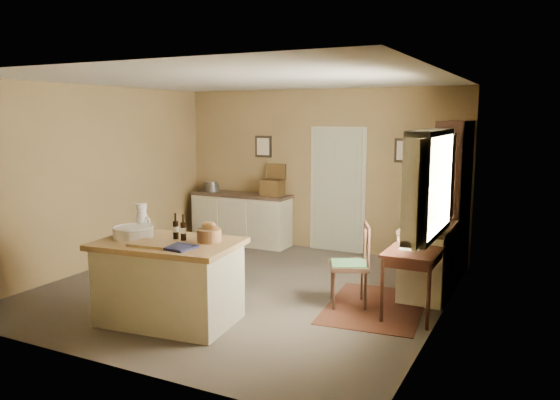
# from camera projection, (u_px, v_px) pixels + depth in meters

# --- Properties ---
(ground) EXTENTS (5.00, 5.00, 0.00)m
(ground) POSITION_uv_depth(u_px,v_px,m) (245.00, 288.00, 7.20)
(ground) COLOR #63574B
(ground) RESTS_ON ground
(wall_back) EXTENTS (5.00, 0.10, 2.70)m
(wall_back) POSITION_uv_depth(u_px,v_px,m) (319.00, 170.00, 9.20)
(wall_back) COLOR olive
(wall_back) RESTS_ON ground
(wall_front) EXTENTS (5.00, 0.10, 2.70)m
(wall_front) POSITION_uv_depth(u_px,v_px,m) (100.00, 220.00, 4.78)
(wall_front) COLOR olive
(wall_front) RESTS_ON ground
(wall_left) EXTENTS (0.10, 5.00, 2.70)m
(wall_left) POSITION_uv_depth(u_px,v_px,m) (98.00, 177.00, 8.10)
(wall_left) COLOR olive
(wall_left) RESTS_ON ground
(wall_right) EXTENTS (0.10, 5.00, 2.70)m
(wall_right) POSITION_uv_depth(u_px,v_px,m) (444.00, 200.00, 5.89)
(wall_right) COLOR olive
(wall_right) RESTS_ON ground
(ceiling) EXTENTS (5.00, 5.00, 0.00)m
(ceiling) POSITION_uv_depth(u_px,v_px,m) (243.00, 80.00, 6.79)
(ceiling) COLOR silver
(ceiling) RESTS_ON wall_back
(door) EXTENTS (0.97, 0.06, 2.11)m
(door) POSITION_uv_depth(u_px,v_px,m) (337.00, 189.00, 9.07)
(door) COLOR #A8AB90
(door) RESTS_ON ground
(framed_prints) EXTENTS (2.82, 0.02, 0.38)m
(framed_prints) POSITION_uv_depth(u_px,v_px,m) (330.00, 148.00, 9.04)
(framed_prints) COLOR black
(framed_prints) RESTS_ON ground
(window) EXTENTS (0.25, 1.99, 1.12)m
(window) POSITION_uv_depth(u_px,v_px,m) (434.00, 184.00, 5.71)
(window) COLOR beige
(window) RESTS_ON ground
(work_island) EXTENTS (1.62, 1.15, 1.20)m
(work_island) POSITION_uv_depth(u_px,v_px,m) (169.00, 279.00, 5.98)
(work_island) COLOR beige
(work_island) RESTS_ON ground
(sideboard) EXTENTS (1.82, 0.52, 1.18)m
(sideboard) POSITION_uv_depth(u_px,v_px,m) (242.00, 217.00, 9.66)
(sideboard) COLOR beige
(sideboard) RESTS_ON ground
(rug) EXTENTS (1.25, 1.70, 0.01)m
(rug) POSITION_uv_depth(u_px,v_px,m) (375.00, 307.00, 6.49)
(rug) COLOR #522A1B
(rug) RESTS_ON ground
(writing_desk) EXTENTS (0.58, 0.95, 0.82)m
(writing_desk) POSITION_uv_depth(u_px,v_px,m) (415.00, 257.00, 6.19)
(writing_desk) COLOR #361A12
(writing_desk) RESTS_ON ground
(desk_chair) EXTENTS (0.60, 0.60, 0.97)m
(desk_chair) POSITION_uv_depth(u_px,v_px,m) (349.00, 266.00, 6.49)
(desk_chair) COLOR black
(desk_chair) RESTS_ON ground
(right_cabinet) EXTENTS (0.57, 1.02, 0.99)m
(right_cabinet) POSITION_uv_depth(u_px,v_px,m) (427.00, 260.00, 6.86)
(right_cabinet) COLOR beige
(right_cabinet) RESTS_ON ground
(shelving_unit) EXTENTS (0.37, 0.98, 2.19)m
(shelving_unit) POSITION_uv_depth(u_px,v_px,m) (456.00, 200.00, 7.59)
(shelving_unit) COLOR black
(shelving_unit) RESTS_ON ground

